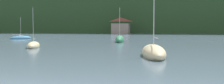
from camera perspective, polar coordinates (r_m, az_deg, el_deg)
wooded_hillside at (r=127.51m, az=2.61°, el=6.57°), size 352.00×56.40×39.80m
shore_building_west at (r=89.53m, az=1.98°, el=3.65°), size 6.35×4.60×5.91m
sailboat_mid_0 at (r=23.24m, az=9.33°, el=-2.38°), size 3.11×7.15×9.63m
sailboat_far_5 at (r=57.87m, az=-19.83°, el=0.87°), size 4.10×4.12×4.88m
sailboat_far_6 at (r=44.17m, az=1.73°, el=0.47°), size 2.21×5.81×6.41m
sailboat_mid_8 at (r=33.89m, az=-17.26°, el=-0.81°), size 2.61×4.34×5.43m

